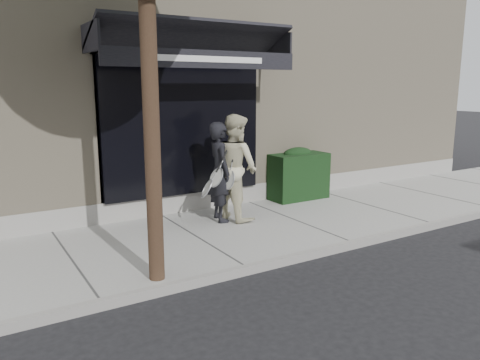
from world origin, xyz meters
TOP-DOWN VIEW (x-y plane):
  - ground at (0.00, 0.00)m, footprint 80.00×80.00m
  - sidewalk at (0.00, 0.00)m, footprint 20.00×3.00m
  - curb at (0.00, -1.55)m, footprint 20.00×0.10m
  - building_facade at (-0.01, 4.96)m, footprint 14.30×8.04m
  - hedge at (1.10, 1.25)m, footprint 1.30×0.70m
  - pedestrian_front at (-1.20, 0.62)m, footprint 0.83×0.83m
  - pedestrian_back at (-0.89, 0.59)m, footprint 0.87×1.05m

SIDE VIEW (x-z plane):
  - ground at x=0.00m, z-range 0.00..0.00m
  - sidewalk at x=0.00m, z-range 0.00..0.12m
  - curb at x=0.00m, z-range 0.00..0.14m
  - hedge at x=1.10m, z-range 0.09..1.23m
  - pedestrian_front at x=-1.20m, z-range 0.12..1.94m
  - pedestrian_back at x=-0.89m, z-range 0.12..2.07m
  - building_facade at x=-0.01m, z-range -0.08..5.56m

